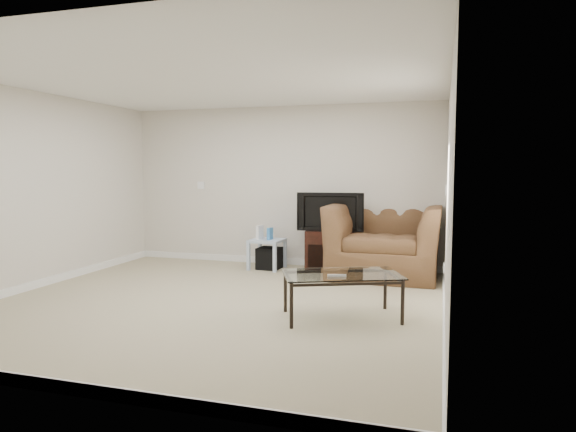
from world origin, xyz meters
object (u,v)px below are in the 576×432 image
(tv_stand, at_px, (331,250))
(coffee_table, at_px, (341,296))
(subwoofer, at_px, (269,258))
(recliner, at_px, (384,228))
(side_table, at_px, (267,254))
(television, at_px, (331,211))

(tv_stand, distance_m, coffee_table, 2.55)
(subwoofer, height_order, recliner, recliner)
(tv_stand, relative_size, coffee_table, 0.62)
(side_table, distance_m, recliner, 1.82)
(tv_stand, distance_m, recliner, 0.93)
(tv_stand, bearing_deg, recliner, -20.35)
(television, xyz_separation_m, recliner, (0.81, -0.20, -0.21))
(recliner, xyz_separation_m, coffee_table, (-0.18, -2.24, -0.45))
(side_table, bearing_deg, subwoofer, 29.70)
(television, relative_size, side_table, 1.95)
(television, bearing_deg, subwoofer, -173.31)
(side_table, distance_m, subwoofer, 0.07)
(tv_stand, bearing_deg, subwoofer, -171.49)
(coffee_table, bearing_deg, side_table, 125.14)
(television, distance_m, coffee_table, 2.61)
(tv_stand, xyz_separation_m, coffee_table, (0.63, -2.47, -0.07))
(side_table, xyz_separation_m, coffee_table, (1.58, -2.24, 0.00))
(subwoofer, bearing_deg, side_table, -150.30)
(side_table, height_order, recliner, recliner)
(subwoofer, relative_size, coffee_table, 0.28)
(tv_stand, height_order, television, television)
(subwoofer, bearing_deg, recliner, -0.56)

